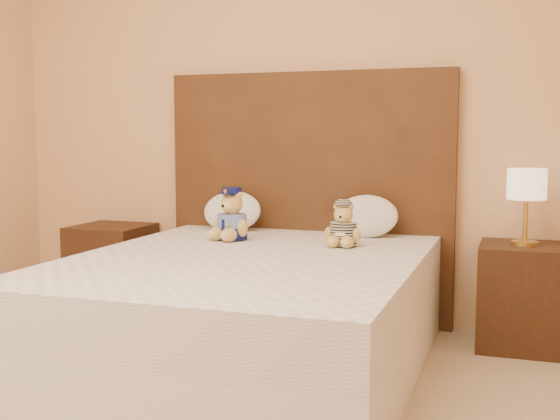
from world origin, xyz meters
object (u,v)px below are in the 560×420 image
at_px(bed, 247,313).
at_px(lamp, 527,188).
at_px(pillow_left, 232,209).
at_px(teddy_police, 232,214).
at_px(pillow_right, 366,214).
at_px(teddy_prisoner, 343,224).
at_px(nightstand_left, 112,268).
at_px(nightstand_right, 523,296).

height_order(bed, lamp, lamp).
bearing_deg(pillow_left, bed, -62.95).
distance_m(bed, teddy_police, 0.69).
height_order(teddy_police, pillow_left, teddy_police).
xyz_separation_m(pillow_left, pillow_right, (0.82, 0.00, 0.00)).
bearing_deg(teddy_police, teddy_prisoner, 15.20).
relative_size(lamp, pillow_left, 1.10).
height_order(bed, pillow_left, pillow_left).
distance_m(bed, teddy_prisoner, 0.69).
relative_size(nightstand_left, teddy_prisoner, 2.41).
xyz_separation_m(teddy_police, teddy_prisoner, (0.63, -0.03, -0.03)).
height_order(nightstand_left, lamp, lamp).
bearing_deg(pillow_right, lamp, -2.01).
bearing_deg(pillow_left, lamp, -1.03).
xyz_separation_m(teddy_prisoner, pillow_left, (-0.78, 0.38, 0.01)).
xyz_separation_m(nightstand_left, pillow_right, (1.65, 0.03, 0.40)).
relative_size(bed, nightstand_left, 3.64).
relative_size(nightstand_right, teddy_prisoner, 2.41).
bearing_deg(bed, nightstand_right, 32.62).
bearing_deg(teddy_prisoner, nightstand_left, 167.87).
height_order(teddy_prisoner, pillow_left, pillow_left).
bearing_deg(teddy_prisoner, bed, -128.47).
height_order(teddy_prisoner, pillow_right, pillow_right).
distance_m(teddy_police, teddy_prisoner, 0.63).
bearing_deg(lamp, bed, -147.38).
bearing_deg(pillow_left, pillow_right, 0.00).
bearing_deg(nightstand_left, teddy_prisoner, -12.35).
bearing_deg(pillow_left, nightstand_left, -177.92).
xyz_separation_m(bed, pillow_left, (-0.42, 0.83, 0.40)).
bearing_deg(lamp, nightstand_right, 0.00).
relative_size(bed, lamp, 5.00).
bearing_deg(lamp, teddy_prisoner, -158.44).
bearing_deg(lamp, pillow_right, 177.99).
bearing_deg(pillow_right, nightstand_right, -2.01).
height_order(bed, pillow_right, pillow_right).
bearing_deg(pillow_right, teddy_prisoner, -95.71).
distance_m(bed, pillow_left, 1.02).
height_order(nightstand_right, teddy_prisoner, teddy_prisoner).
relative_size(lamp, pillow_right, 1.10).
height_order(bed, nightstand_right, same).
distance_m(nightstand_left, lamp, 2.56).
bearing_deg(nightstand_left, pillow_right, 1.04).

